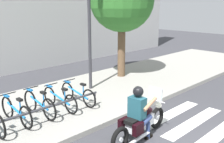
{
  "coord_description": "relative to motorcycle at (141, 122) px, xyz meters",
  "views": [
    {
      "loc": [
        -5.4,
        -2.54,
        3.36
      ],
      "look_at": [
        0.57,
        3.43,
        1.18
      ],
      "focal_mm": 42.64,
      "sensor_mm": 36.0,
      "label": 1
    }
  ],
  "objects": [
    {
      "name": "rider",
      "position": [
        -0.08,
        -0.0,
        0.36
      ],
      "size": [
        0.65,
        0.56,
        1.42
      ],
      "color": "#1E4C59",
      "rests_on": "ground"
    },
    {
      "name": "bicycle_5",
      "position": [
        0.15,
        2.74,
        0.04
      ],
      "size": [
        0.48,
        1.7,
        0.74
      ],
      "color": "black",
      "rests_on": "sidewalk"
    },
    {
      "name": "bicycle_4",
      "position": [
        -0.56,
        2.74,
        0.04
      ],
      "size": [
        0.48,
        1.7,
        0.74
      ],
      "color": "black",
      "rests_on": "sidewalk"
    },
    {
      "name": "bike_rack",
      "position": [
        -1.61,
        2.19,
        0.12
      ],
      "size": [
        4.12,
        0.07,
        0.49
      ],
      "color": "#333338",
      "rests_on": "sidewalk"
    },
    {
      "name": "crosswalk_stripe_2",
      "position": [
        1.84,
        -1.31,
        -0.45
      ],
      "size": [
        2.8,
        0.4,
        0.01
      ],
      "primitive_type": "cube",
      "color": "white",
      "rests_on": "ground"
    },
    {
      "name": "bicycle_3",
      "position": [
        -1.26,
        2.74,
        0.06
      ],
      "size": [
        0.48,
        1.66,
        0.8
      ],
      "color": "black",
      "rests_on": "sidewalk"
    },
    {
      "name": "crosswalk_stripe_4",
      "position": [
        1.84,
        0.29,
        -0.45
      ],
      "size": [
        2.8,
        0.4,
        0.01
      ],
      "primitive_type": "cube",
      "color": "white",
      "rests_on": "ground"
    },
    {
      "name": "street_lamp",
      "position": [
        1.48,
        3.67,
        2.37
      ],
      "size": [
        0.28,
        0.28,
        4.7
      ],
      "color": "#2D2D33",
      "rests_on": "ground"
    },
    {
      "name": "bicycle_2",
      "position": [
        -1.96,
        2.74,
        0.06
      ],
      "size": [
        0.48,
        1.67,
        0.78
      ],
      "color": "black",
      "rests_on": "sidewalk"
    },
    {
      "name": "tree_near_rack",
      "position": [
        3.64,
        4.07,
        3.02
      ],
      "size": [
        2.76,
        2.76,
        4.88
      ],
      "color": "brown",
      "rests_on": "ground"
    },
    {
      "name": "motorcycle",
      "position": [
        0.0,
        0.0,
        0.0
      ],
      "size": [
        2.2,
        0.67,
        1.2
      ],
      "color": "black",
      "rests_on": "ground"
    },
    {
      "name": "crosswalk_stripe_3",
      "position": [
        1.84,
        -0.51,
        -0.45
      ],
      "size": [
        2.8,
        0.4,
        0.01
      ],
      "primitive_type": "cube",
      "color": "white",
      "rests_on": "ground"
    },
    {
      "name": "sidewalk",
      "position": [
        0.53,
        3.27,
        -0.38
      ],
      "size": [
        24.0,
        4.4,
        0.15
      ],
      "primitive_type": "cube",
      "color": "gray",
      "rests_on": "ground"
    }
  ]
}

